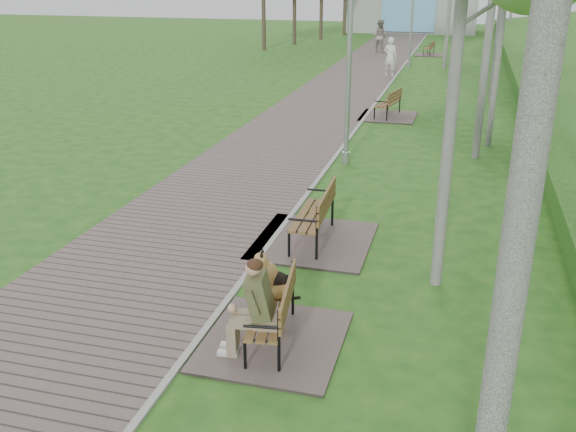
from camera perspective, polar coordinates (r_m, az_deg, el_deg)
name	(u,v)px	position (r m, az deg, el deg)	size (l,w,h in m)	color
walkway	(332,98)	(25.00, 3.92, 10.38)	(3.50, 67.00, 0.04)	#645551
kerb	(377,101)	(24.72, 7.96, 10.12)	(0.10, 67.00, 0.05)	#999993
building_north	(412,5)	(53.82, 10.95, 17.93)	(10.00, 5.20, 4.00)	#9E9E99
bench_main	(265,314)	(8.48, -2.02, -8.70)	(1.80, 2.01, 1.57)	#645551
bench_second	(312,230)	(11.63, 2.15, -1.24)	(2.05, 2.28, 1.26)	#645551
bench_third	(387,111)	(22.03, 8.82, 9.21)	(1.81, 2.01, 1.11)	#645551
bench_far	(429,52)	(39.00, 12.40, 14.05)	(1.58, 1.76, 0.97)	#645551
lamp_post_second	(349,63)	(15.98, 5.45, 13.35)	(0.21, 0.21, 5.40)	#9EA1A6
lamp_post_third	(412,19)	(33.53, 10.95, 16.85)	(0.20, 0.20, 5.07)	#9EA1A6
pedestrian_near	(390,57)	(30.55, 9.07, 13.79)	(0.65, 0.43, 1.78)	silver
pedestrian_far	(380,36)	(39.47, 8.15, 15.53)	(0.93, 0.72, 1.91)	gray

